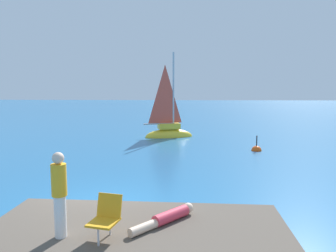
# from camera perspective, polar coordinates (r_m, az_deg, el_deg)

# --- Properties ---
(ground_plane) EXTENTS (160.00, 160.00, 0.00)m
(ground_plane) POSITION_cam_1_polar(r_m,az_deg,el_deg) (10.22, -10.99, -13.60)
(ground_plane) COLOR #236093
(shore_ledge) EXTENTS (6.15, 3.37, 0.73)m
(shore_ledge) POSITION_cam_1_polar(r_m,az_deg,el_deg) (7.01, -5.52, -20.16)
(shore_ledge) COLOR brown
(shore_ledge) RESTS_ON ground
(boulder_seaward) EXTENTS (1.21, 1.40, 0.92)m
(boulder_seaward) POSITION_cam_1_polar(r_m,az_deg,el_deg) (9.08, 6.89, -16.20)
(boulder_seaward) COLOR #534B43
(boulder_seaward) RESTS_ON ground
(boulder_inland) EXTENTS (1.71, 1.54, 0.92)m
(boulder_inland) POSITION_cam_1_polar(r_m,az_deg,el_deg) (8.66, -2.26, -17.33)
(boulder_inland) COLOR #4F4C3C
(boulder_inland) RESTS_ON ground
(sailboat_near) EXTENTS (3.62, 2.13, 6.53)m
(sailboat_near) POSITION_cam_1_polar(r_m,az_deg,el_deg) (23.38, 0.12, -1.06)
(sailboat_near) COLOR yellow
(sailboat_near) RESTS_ON ground
(person_sunbather) EXTENTS (1.27, 1.41, 0.25)m
(person_sunbather) POSITION_cam_1_polar(r_m,az_deg,el_deg) (7.09, -0.25, -15.53)
(person_sunbather) COLOR #DB384C
(person_sunbather) RESTS_ON shore_ledge
(person_standing) EXTENTS (0.28, 0.28, 1.62)m
(person_standing) POSITION_cam_1_polar(r_m,az_deg,el_deg) (6.55, -18.25, -10.82)
(person_standing) COLOR white
(person_standing) RESTS_ON shore_ledge
(beach_chair) EXTENTS (0.60, 0.69, 0.80)m
(beach_chair) POSITION_cam_1_polar(r_m,az_deg,el_deg) (6.44, -10.62, -14.89)
(beach_chair) COLOR orange
(beach_chair) RESTS_ON shore_ledge
(marker_buoy) EXTENTS (0.56, 0.56, 1.13)m
(marker_buoy) POSITION_cam_1_polar(r_m,az_deg,el_deg) (19.07, 15.03, -4.13)
(marker_buoy) COLOR #EA5114
(marker_buoy) RESTS_ON ground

